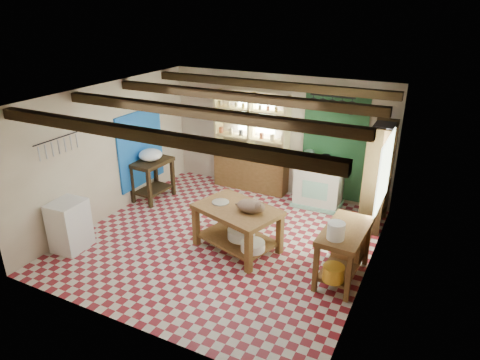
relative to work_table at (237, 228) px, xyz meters
The scene contains 30 objects.
floor 0.55m from the work_table, 158.98° to the left, with size 5.00×5.00×0.02m, color maroon.
ceiling 2.24m from the work_table, 158.98° to the left, with size 5.00×5.00×0.02m, color #424246.
wall_back 2.81m from the work_table, 97.65° to the left, with size 5.00×0.04×2.60m, color beige.
wall_front 2.56m from the work_table, 98.51° to the right, with size 5.00×0.04×2.60m, color beige.
wall_left 3.00m from the work_table, behind, with size 0.04×5.00×2.60m, color beige.
wall_right 2.33m from the work_table, ahead, with size 0.04×5.00×2.60m, color beige.
ceiling_beams 2.12m from the work_table, 158.98° to the left, with size 5.00×3.80×0.15m, color #322311.
blue_wall_patch 3.09m from the work_table, 159.85° to the left, with size 0.04×1.40×1.60m, color blue.
green_wall_patch 2.89m from the work_table, 71.02° to the left, with size 1.30×0.04×2.30m, color #1B4424.
window_back 3.05m from the work_table, 108.08° to the left, with size 0.90×0.02×0.80m, color silver.
window_right 2.61m from the work_table, 28.11° to the left, with size 0.02×1.30×1.20m, color silver.
utensil_rail 3.30m from the work_table, 159.15° to the right, with size 0.06×0.90×0.28m, color black.
pot_rack 2.96m from the work_table, 67.71° to the left, with size 0.86×0.12×0.36m, color black.
shelving_unit 2.70m from the work_table, 110.28° to the left, with size 1.70×0.34×2.20m, color #D8BF7C.
tall_rack 2.80m from the work_table, 45.15° to the left, with size 0.40×0.86×2.00m, color #322311.
work_table is the anchor object (origin of this frame).
stove 2.40m from the work_table, 72.15° to the left, with size 0.95×0.64×0.93m, color beige.
prep_table 2.74m from the work_table, 158.62° to the left, with size 0.60×0.87×0.88m, color #322311.
white_cabinet 2.87m from the work_table, 153.62° to the right, with size 0.49×0.59×0.88m, color white.
right_counter 1.83m from the work_table, ahead, with size 0.59×1.19×0.85m, color brown.
cat 0.56m from the work_table, ahead, with size 0.45×0.35×0.21m, color #82624B.
steel_tray 0.53m from the work_table, behind, with size 0.30×0.30×0.02m, color #B1B1B9.
basin_large 0.12m from the work_table, 28.27° to the left, with size 0.48×0.48×0.17m, color white.
basin_small 0.47m from the work_table, 29.26° to the right, with size 0.40×0.40×0.14m, color white.
kettle_left 2.42m from the work_table, 77.95° to the left, with size 0.21×0.21×0.25m, color #B1B1B9.
kettle_right 2.52m from the work_table, 69.94° to the left, with size 0.17×0.17×0.21m, color black.
enamel_bowl 2.81m from the work_table, 158.62° to the left, with size 0.49×0.49×0.25m, color white.
white_bucket 1.89m from the work_table, 11.65° to the right, with size 0.25×0.25×0.25m, color white.
wicker_basket 1.86m from the work_table, ahead, with size 0.45×0.36×0.31m, color #A06E40.
yellow_tub 1.87m from the work_table, 14.44° to the right, with size 0.31×0.31×0.23m, color gold.
Camera 1 is at (3.28, -5.85, 3.99)m, focal length 32.00 mm.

